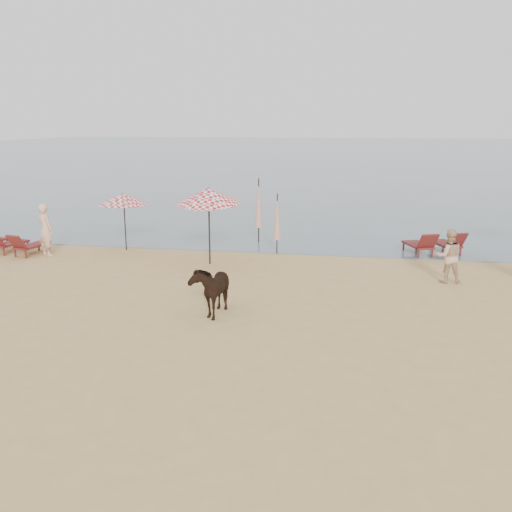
{
  "coord_description": "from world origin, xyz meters",
  "views": [
    {
      "loc": [
        2.53,
        -9.09,
        4.5
      ],
      "look_at": [
        0.0,
        5.0,
        1.1
      ],
      "focal_mm": 40.0,
      "sensor_mm": 36.0,
      "label": 1
    }
  ],
  "objects_px": {
    "umbrella_closed_left": "(277,217)",
    "umbrella_closed_right": "(259,204)",
    "beachgoer_right_a": "(448,256)",
    "beachgoer_left": "(46,230)",
    "lounger_cluster_right": "(435,243)",
    "umbrella_open_left_a": "(124,199)",
    "cow": "(211,288)",
    "lounger_cluster_left": "(6,242)",
    "umbrella_open_left_b": "(209,196)"
  },
  "relations": [
    {
      "from": "umbrella_closed_left",
      "to": "umbrella_closed_right",
      "type": "height_order",
      "value": "umbrella_closed_right"
    },
    {
      "from": "beachgoer_right_a",
      "to": "beachgoer_left",
      "type": "bearing_deg",
      "value": -12.56
    },
    {
      "from": "lounger_cluster_right",
      "to": "umbrella_open_left_a",
      "type": "height_order",
      "value": "umbrella_open_left_a"
    },
    {
      "from": "cow",
      "to": "lounger_cluster_left",
      "type": "bearing_deg",
      "value": 153.49
    },
    {
      "from": "umbrella_open_left_b",
      "to": "cow",
      "type": "distance_m",
      "value": 5.14
    },
    {
      "from": "lounger_cluster_left",
      "to": "umbrella_closed_left",
      "type": "xyz_separation_m",
      "value": [
        9.3,
        1.55,
        0.91
      ]
    },
    {
      "from": "umbrella_closed_left",
      "to": "cow",
      "type": "height_order",
      "value": "umbrella_closed_left"
    },
    {
      "from": "lounger_cluster_right",
      "to": "umbrella_closed_left",
      "type": "relative_size",
      "value": 1.0
    },
    {
      "from": "beachgoer_left",
      "to": "umbrella_closed_left",
      "type": "bearing_deg",
      "value": -139.18
    },
    {
      "from": "umbrella_open_left_b",
      "to": "umbrella_closed_right",
      "type": "distance_m",
      "value": 3.69
    },
    {
      "from": "lounger_cluster_left",
      "to": "umbrella_open_left_a",
      "type": "bearing_deg",
      "value": 30.0
    },
    {
      "from": "lounger_cluster_left",
      "to": "umbrella_open_left_b",
      "type": "distance_m",
      "value": 7.6
    },
    {
      "from": "umbrella_open_left_b",
      "to": "umbrella_closed_right",
      "type": "relative_size",
      "value": 1.05
    },
    {
      "from": "beachgoer_left",
      "to": "umbrella_closed_right",
      "type": "bearing_deg",
      "value": -124.96
    },
    {
      "from": "beachgoer_right_a",
      "to": "umbrella_closed_left",
      "type": "bearing_deg",
      "value": -34.77
    },
    {
      "from": "cow",
      "to": "beachgoer_left",
      "type": "height_order",
      "value": "beachgoer_left"
    },
    {
      "from": "lounger_cluster_left",
      "to": "umbrella_closed_left",
      "type": "height_order",
      "value": "umbrella_closed_left"
    },
    {
      "from": "umbrella_open_left_a",
      "to": "umbrella_closed_right",
      "type": "xyz_separation_m",
      "value": [
        4.46,
        2.04,
        -0.34
      ]
    },
    {
      "from": "umbrella_open_left_a",
      "to": "umbrella_open_left_b",
      "type": "relative_size",
      "value": 0.8
    },
    {
      "from": "lounger_cluster_right",
      "to": "beachgoer_left",
      "type": "xyz_separation_m",
      "value": [
        -13.08,
        -2.41,
        0.49
      ]
    },
    {
      "from": "umbrella_open_left_a",
      "to": "lounger_cluster_left",
      "type": "bearing_deg",
      "value": 177.22
    },
    {
      "from": "lounger_cluster_left",
      "to": "beachgoer_right_a",
      "type": "relative_size",
      "value": 1.81
    },
    {
      "from": "lounger_cluster_right",
      "to": "beachgoer_right_a",
      "type": "height_order",
      "value": "beachgoer_right_a"
    },
    {
      "from": "beachgoer_left",
      "to": "lounger_cluster_left",
      "type": "bearing_deg",
      "value": 26.73
    },
    {
      "from": "umbrella_open_left_a",
      "to": "cow",
      "type": "xyz_separation_m",
      "value": [
        4.75,
        -6.16,
        -1.21
      ]
    },
    {
      "from": "lounger_cluster_left",
      "to": "umbrella_closed_right",
      "type": "xyz_separation_m",
      "value": [
        8.36,
        3.25,
        1.11
      ]
    },
    {
      "from": "umbrella_open_left_b",
      "to": "lounger_cluster_left",
      "type": "bearing_deg",
      "value": -163.86
    },
    {
      "from": "lounger_cluster_right",
      "to": "umbrella_open_left_b",
      "type": "relative_size",
      "value": 0.82
    },
    {
      "from": "cow",
      "to": "umbrella_closed_right",
      "type": "bearing_deg",
      "value": 95.28
    },
    {
      "from": "beachgoer_left",
      "to": "lounger_cluster_right",
      "type": "bearing_deg",
      "value": -140.57
    },
    {
      "from": "umbrella_open_left_a",
      "to": "beachgoer_left",
      "type": "xyz_separation_m",
      "value": [
        -2.33,
        -1.28,
        -0.94
      ]
    },
    {
      "from": "lounger_cluster_right",
      "to": "umbrella_closed_right",
      "type": "xyz_separation_m",
      "value": [
        -6.3,
        0.91,
        1.09
      ]
    },
    {
      "from": "umbrella_open_left_b",
      "to": "beachgoer_left",
      "type": "xyz_separation_m",
      "value": [
        -5.79,
        0.17,
        -1.32
      ]
    },
    {
      "from": "lounger_cluster_right",
      "to": "umbrella_open_left_b",
      "type": "distance_m",
      "value": 7.94
    },
    {
      "from": "lounger_cluster_left",
      "to": "lounger_cluster_right",
      "type": "bearing_deg",
      "value": 21.82
    },
    {
      "from": "cow",
      "to": "beachgoer_left",
      "type": "distance_m",
      "value": 8.6
    },
    {
      "from": "umbrella_closed_left",
      "to": "umbrella_open_left_b",
      "type": "bearing_deg",
      "value": -137.22
    },
    {
      "from": "lounger_cluster_right",
      "to": "umbrella_open_left_a",
      "type": "xyz_separation_m",
      "value": [
        -10.76,
        -1.13,
        1.43
      ]
    },
    {
      "from": "lounger_cluster_left",
      "to": "beachgoer_left",
      "type": "height_order",
      "value": "beachgoer_left"
    },
    {
      "from": "lounger_cluster_right",
      "to": "cow",
      "type": "distance_m",
      "value": 9.45
    },
    {
      "from": "cow",
      "to": "beachgoer_right_a",
      "type": "bearing_deg",
      "value": 35.97
    },
    {
      "from": "umbrella_closed_left",
      "to": "cow",
      "type": "relative_size",
      "value": 1.41
    },
    {
      "from": "lounger_cluster_left",
      "to": "beachgoer_right_a",
      "type": "bearing_deg",
      "value": 8.31
    },
    {
      "from": "lounger_cluster_left",
      "to": "cow",
      "type": "relative_size",
      "value": 1.87
    },
    {
      "from": "cow",
      "to": "beachgoer_left",
      "type": "bearing_deg",
      "value": 148.63
    },
    {
      "from": "lounger_cluster_right",
      "to": "cow",
      "type": "bearing_deg",
      "value": -150.2
    },
    {
      "from": "umbrella_closed_left",
      "to": "umbrella_closed_right",
      "type": "relative_size",
      "value": 0.86
    },
    {
      "from": "umbrella_open_left_b",
      "to": "cow",
      "type": "xyz_separation_m",
      "value": [
        1.28,
        -4.72,
        -1.58
      ]
    },
    {
      "from": "lounger_cluster_left",
      "to": "beachgoer_right_a",
      "type": "xyz_separation_m",
      "value": [
        14.6,
        -1.13,
        0.39
      ]
    },
    {
      "from": "umbrella_open_left_b",
      "to": "umbrella_open_left_a",
      "type": "bearing_deg",
      "value": 175.28
    }
  ]
}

